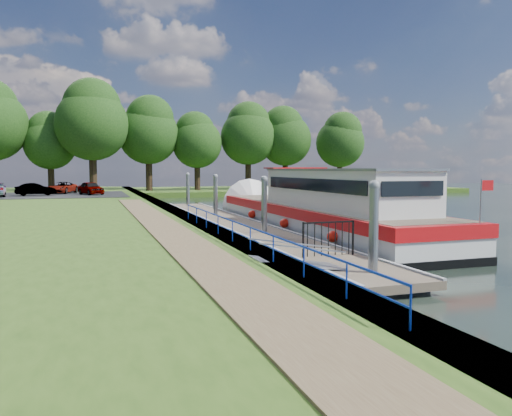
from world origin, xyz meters
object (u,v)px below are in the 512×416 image
object	(u,v)px
pontoon	(236,227)
car_b	(35,189)
car_a	(91,188)
barge	(312,211)
car_d	(62,188)

from	to	relation	value
pontoon	car_b	xyz separation A→B (m)	(-11.98, 23.77, 1.22)
pontoon	car_b	bearing A→B (deg)	116.75
pontoon	car_a	world-z (taller)	car_a
pontoon	car_b	world-z (taller)	car_b
barge	car_b	bearing A→B (deg)	121.35
car_d	pontoon	bearing A→B (deg)	-50.52
car_a	car_d	distance (m)	4.22
car_b	car_a	bearing A→B (deg)	-95.68
pontoon	car_b	distance (m)	26.65
pontoon	car_a	bearing A→B (deg)	106.62
barge	car_a	xyz separation A→B (m)	(-10.81, 25.99, 0.36)
car_d	car_b	bearing A→B (deg)	-99.83
car_a	car_d	size ratio (longest dim) A/B	0.89
car_b	car_d	size ratio (longest dim) A/B	0.85
car_b	car_d	xyz separation A→B (m)	(2.07, 3.67, -0.00)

